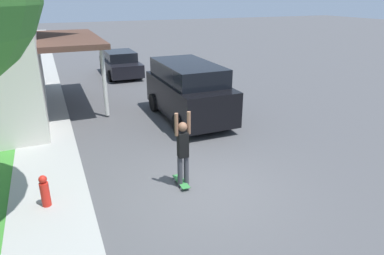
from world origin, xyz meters
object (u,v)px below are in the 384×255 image
Objects in this scene: suv_parked at (188,90)px; fire_hydrant at (45,191)px; skateboarder at (183,149)px; skateboard at (181,182)px; car_down_street at (120,64)px.

suv_parked is 7.00m from fire_hydrant.
suv_parked reaches higher than skateboarder.
suv_parked reaches higher than fire_hydrant.
skateboard is 3.25m from fire_hydrant.
skateboard is 1.00× the size of fire_hydrant.
car_down_street reaches higher than skateboard.
skateboarder is at bearing -95.41° from car_down_street.
suv_parked is at bearing -84.67° from car_down_street.
car_down_street is 5.59× the size of fire_hydrant.
fire_hydrant is (-4.53, -13.24, -0.24)m from car_down_street.
suv_parked reaches higher than skateboard.
skateboard is (-1.31, -13.42, -0.63)m from car_down_street.
skateboard is at bearing -95.56° from car_down_street.
fire_hydrant reaches higher than skateboard.
skateboard is (-2.12, -4.65, -1.06)m from suv_parked.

